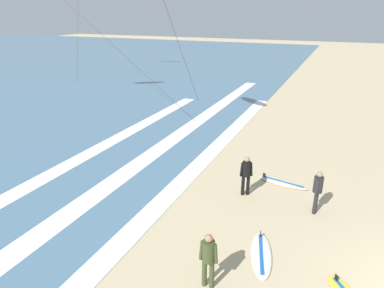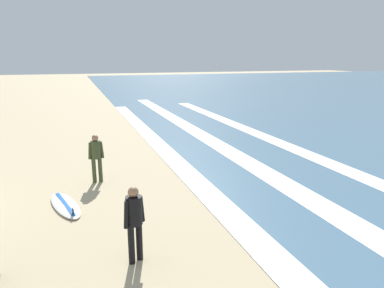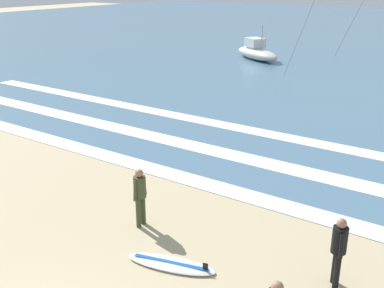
{
  "view_description": "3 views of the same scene",
  "coord_description": "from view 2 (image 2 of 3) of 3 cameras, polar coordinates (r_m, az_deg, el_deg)",
  "views": [
    {
      "loc": [
        -8.03,
        3.07,
        6.69
      ],
      "look_at": [
        1.68,
        7.32,
        2.53
      ],
      "focal_mm": 31.85,
      "sensor_mm": 36.0,
      "label": 1
    },
    {
      "loc": [
        9.84,
        4.88,
        4.03
      ],
      "look_at": [
        0.19,
        8.17,
        1.48
      ],
      "focal_mm": 32.8,
      "sensor_mm": 36.0,
      "label": 2
    },
    {
      "loc": [
        5.56,
        -2.59,
        6.2
      ],
      "look_at": [
        -0.42,
        6.2,
        2.29
      ],
      "focal_mm": 43.04,
      "sensor_mm": 36.0,
      "label": 3
    }
  ],
  "objects": [
    {
      "name": "surfer_background_far",
      "position": [
        11.79,
        -15.33,
        -1.6
      ],
      "size": [
        0.32,
        0.51,
        1.6
      ],
      "color": "#384223",
      "rests_on": "ground"
    },
    {
      "name": "wave_foam_outer_break",
      "position": [
        15.18,
        19.51,
        -2.14
      ],
      "size": [
        36.43,
        0.9,
        0.01
      ],
      "primitive_type": "cube",
      "color": "white",
      "rests_on": "ocean_surface"
    },
    {
      "name": "wave_foam_mid_break",
      "position": [
        11.68,
        15.26,
        -6.6
      ],
      "size": [
        48.55,
        0.96,
        0.01
      ],
      "primitive_type": "cube",
      "color": "white",
      "rests_on": "ocean_surface"
    },
    {
      "name": "wave_foam_shoreline",
      "position": [
        11.6,
        0.8,
        -6.23
      ],
      "size": [
        37.74,
        0.83,
        0.01
      ],
      "primitive_type": "cube",
      "color": "white",
      "rests_on": "ocean_surface"
    },
    {
      "name": "surfer_left_far",
      "position": [
        7.13,
        -9.37,
        -11.72
      ],
      "size": [
        0.32,
        0.49,
        1.6
      ],
      "color": "black",
      "rests_on": "ground"
    },
    {
      "name": "surfboard_near_water",
      "position": [
        10.44,
        -19.93,
        -9.3
      ],
      "size": [
        2.18,
        1.12,
        0.25
      ],
      "color": "silver",
      "rests_on": "ground"
    }
  ]
}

